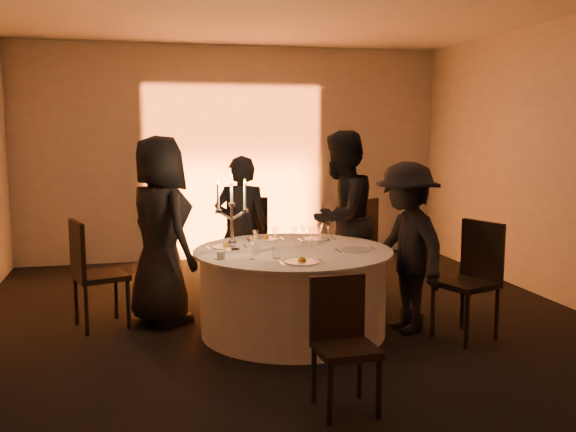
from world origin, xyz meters
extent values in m
plane|color=black|center=(0.00, 0.00, 0.00)|extent=(7.00, 7.00, 0.00)
plane|color=#A9A59D|center=(0.00, 3.50, 1.50)|extent=(7.00, 0.00, 7.00)
plane|color=#A9A59D|center=(0.00, -3.50, 1.50)|extent=(7.00, 0.00, 7.00)
cube|color=black|center=(0.00, 3.20, 0.05)|extent=(0.25, 0.12, 0.10)
cylinder|color=black|center=(0.00, 0.00, 0.01)|extent=(0.60, 0.60, 0.03)
cylinder|color=black|center=(0.00, 0.00, 0.38)|extent=(0.20, 0.20, 0.75)
cylinder|color=silver|center=(0.00, 0.00, 0.38)|extent=(1.68, 1.68, 0.75)
cylinder|color=silver|center=(0.00, 0.00, 0.76)|extent=(1.80, 1.80, 0.02)
cube|color=black|center=(-1.71, 0.56, 0.49)|extent=(0.56, 0.56, 0.05)
cube|color=black|center=(-1.91, 0.49, 0.77)|extent=(0.18, 0.44, 0.51)
cylinder|color=black|center=(-1.47, 0.43, 0.24)|extent=(0.04, 0.04, 0.48)
cylinder|color=black|center=(-1.59, 0.80, 0.24)|extent=(0.04, 0.04, 0.48)
cylinder|color=black|center=(-1.84, 0.32, 0.24)|extent=(0.04, 0.04, 0.48)
cylinder|color=black|center=(-1.96, 0.68, 0.24)|extent=(0.04, 0.04, 0.48)
cube|color=black|center=(-0.12, 1.84, 0.51)|extent=(0.50, 0.50, 0.05)
cube|color=black|center=(-0.14, 1.63, 0.81)|extent=(0.47, 0.07, 0.54)
cylinder|color=black|center=(0.09, 2.03, 0.25)|extent=(0.04, 0.04, 0.50)
cylinder|color=black|center=(-0.31, 2.06, 0.25)|extent=(0.04, 0.04, 0.50)
cylinder|color=black|center=(0.06, 1.63, 0.25)|extent=(0.04, 0.04, 0.50)
cylinder|color=black|center=(-0.34, 1.66, 0.25)|extent=(0.04, 0.04, 0.50)
cube|color=black|center=(0.98, 1.29, 0.51)|extent=(0.66, 0.66, 0.05)
cube|color=black|center=(1.11, 1.12, 0.80)|extent=(0.40, 0.32, 0.54)
cylinder|color=black|center=(1.02, 1.57, 0.25)|extent=(0.04, 0.04, 0.50)
cylinder|color=black|center=(0.70, 1.33, 0.25)|extent=(0.04, 0.04, 0.50)
cylinder|color=black|center=(1.26, 1.26, 0.25)|extent=(0.04, 0.04, 0.50)
cylinder|color=black|center=(0.94, 1.01, 0.25)|extent=(0.04, 0.04, 0.50)
cube|color=black|center=(1.44, -0.53, 0.50)|extent=(0.59, 0.59, 0.05)
cube|color=black|center=(1.63, -0.46, 0.78)|extent=(0.20, 0.44, 0.52)
cylinder|color=black|center=(1.19, -0.42, 0.24)|extent=(0.04, 0.04, 0.49)
cylinder|color=black|center=(1.32, -0.78, 0.24)|extent=(0.04, 0.04, 0.49)
cylinder|color=black|center=(1.55, -0.28, 0.24)|extent=(0.04, 0.04, 0.49)
cylinder|color=black|center=(1.69, -0.65, 0.24)|extent=(0.04, 0.04, 0.49)
cube|color=black|center=(-0.06, -1.69, 0.42)|extent=(0.40, 0.40, 0.05)
cube|color=black|center=(-0.07, -1.52, 0.66)|extent=(0.39, 0.05, 0.44)
cylinder|color=black|center=(-0.22, -1.86, 0.21)|extent=(0.04, 0.04, 0.41)
cylinder|color=black|center=(0.11, -1.85, 0.21)|extent=(0.04, 0.04, 0.41)
cylinder|color=black|center=(-0.23, -1.53, 0.21)|extent=(0.04, 0.04, 0.41)
cylinder|color=black|center=(0.10, -1.52, 0.21)|extent=(0.04, 0.04, 0.41)
imported|color=black|center=(-1.16, 0.58, 0.90)|extent=(0.90, 1.04, 1.79)
imported|color=black|center=(-0.29, 1.08, 0.79)|extent=(0.65, 0.51, 1.58)
imported|color=black|center=(0.70, 0.78, 0.92)|extent=(1.13, 1.11, 1.84)
imported|color=black|center=(1.02, -0.19, 0.78)|extent=(0.76, 1.10, 1.56)
cylinder|color=white|center=(-0.57, 0.22, 0.78)|extent=(0.27, 0.27, 0.01)
cube|color=silver|center=(-0.74, 0.22, 0.78)|extent=(0.01, 0.17, 0.01)
cube|color=silver|center=(-0.40, 0.22, 0.78)|extent=(0.02, 0.17, 0.01)
sphere|color=gold|center=(-0.57, 0.22, 0.82)|extent=(0.07, 0.07, 0.07)
cylinder|color=white|center=(-0.15, 0.56, 0.78)|extent=(0.27, 0.27, 0.01)
cube|color=silver|center=(-0.32, 0.56, 0.78)|extent=(0.02, 0.17, 0.01)
cube|color=silver|center=(0.02, 0.56, 0.78)|extent=(0.01, 0.17, 0.01)
sphere|color=gold|center=(-0.15, 0.56, 0.82)|extent=(0.07, 0.07, 0.07)
cylinder|color=white|center=(0.35, 0.45, 0.78)|extent=(0.25, 0.25, 0.01)
cube|color=silver|center=(0.18, 0.45, 0.78)|extent=(0.02, 0.17, 0.01)
cube|color=silver|center=(0.52, 0.45, 0.78)|extent=(0.01, 0.17, 0.01)
cylinder|color=white|center=(0.54, -0.18, 0.78)|extent=(0.26, 0.26, 0.01)
cube|color=silver|center=(0.37, -0.18, 0.78)|extent=(0.02, 0.17, 0.01)
cube|color=silver|center=(0.71, -0.18, 0.78)|extent=(0.01, 0.17, 0.01)
cylinder|color=white|center=(-0.07, -0.59, 0.78)|extent=(0.27, 0.27, 0.01)
cube|color=silver|center=(-0.24, -0.59, 0.78)|extent=(0.02, 0.17, 0.01)
cube|color=silver|center=(0.10, -0.59, 0.78)|extent=(0.01, 0.17, 0.01)
sphere|color=gold|center=(-0.07, -0.59, 0.82)|extent=(0.07, 0.07, 0.07)
cylinder|color=white|center=(-0.69, -0.26, 0.77)|extent=(0.11, 0.11, 0.01)
cylinder|color=white|center=(-0.69, -0.26, 0.81)|extent=(0.07, 0.07, 0.06)
cylinder|color=white|center=(-0.55, 0.04, 0.78)|extent=(0.14, 0.14, 0.02)
sphere|color=white|center=(-0.55, 0.04, 0.85)|extent=(0.08, 0.08, 0.08)
cylinder|color=white|center=(-0.55, 0.04, 0.99)|extent=(0.03, 0.03, 0.37)
cylinder|color=white|center=(-0.55, 0.04, 1.19)|extent=(0.06, 0.06, 0.03)
cylinder|color=white|center=(-0.55, 0.04, 1.31)|extent=(0.02, 0.02, 0.24)
cone|color=#FFAF2D|center=(-0.55, 0.04, 1.45)|extent=(0.02, 0.02, 0.04)
cylinder|color=white|center=(-0.61, 0.04, 1.10)|extent=(0.13, 0.02, 0.09)
cylinder|color=white|center=(-0.67, 0.04, 1.13)|extent=(0.06, 0.06, 0.03)
cylinder|color=white|center=(-0.67, 0.04, 1.26)|extent=(0.02, 0.02, 0.24)
cone|color=#FFAF2D|center=(-0.67, 0.04, 1.40)|extent=(0.02, 0.02, 0.04)
cylinder|color=white|center=(-0.49, 0.04, 1.10)|extent=(0.13, 0.02, 0.09)
cylinder|color=white|center=(-0.43, 0.04, 1.13)|extent=(0.06, 0.06, 0.03)
cylinder|color=white|center=(-0.43, 0.04, 1.26)|extent=(0.02, 0.02, 0.24)
cone|color=#FFAF2D|center=(-0.43, 0.04, 1.40)|extent=(0.02, 0.02, 0.04)
cylinder|color=white|center=(0.05, 0.15, 0.77)|extent=(0.06, 0.06, 0.01)
cylinder|color=white|center=(0.05, 0.15, 0.83)|extent=(0.01, 0.01, 0.10)
cone|color=white|center=(0.05, 0.15, 0.92)|extent=(0.07, 0.07, 0.09)
cylinder|color=white|center=(0.19, 0.05, 0.77)|extent=(0.06, 0.06, 0.01)
cylinder|color=white|center=(0.19, 0.05, 0.83)|extent=(0.01, 0.01, 0.10)
cone|color=white|center=(0.19, 0.05, 0.92)|extent=(0.07, 0.07, 0.09)
cylinder|color=white|center=(-0.34, -0.01, 0.77)|extent=(0.06, 0.06, 0.01)
cylinder|color=white|center=(-0.34, -0.01, 0.83)|extent=(0.01, 0.01, 0.10)
cone|color=white|center=(-0.34, -0.01, 0.92)|extent=(0.07, 0.07, 0.09)
cylinder|color=white|center=(-0.44, -0.34, 0.77)|extent=(0.06, 0.06, 0.01)
cylinder|color=white|center=(-0.44, -0.34, 0.83)|extent=(0.01, 0.01, 0.10)
cone|color=white|center=(-0.44, -0.34, 0.92)|extent=(0.07, 0.07, 0.09)
cylinder|color=white|center=(-0.14, 0.11, 0.77)|extent=(0.06, 0.06, 0.01)
cylinder|color=white|center=(-0.14, 0.11, 0.83)|extent=(0.01, 0.01, 0.10)
cone|color=white|center=(-0.14, 0.11, 0.92)|extent=(0.07, 0.07, 0.09)
cylinder|color=white|center=(0.34, 0.30, 0.77)|extent=(0.06, 0.06, 0.01)
cylinder|color=white|center=(0.34, 0.30, 0.83)|extent=(0.01, 0.01, 0.10)
cone|color=white|center=(0.34, 0.30, 0.92)|extent=(0.07, 0.07, 0.09)
cylinder|color=white|center=(0.15, 0.18, 0.77)|extent=(0.06, 0.06, 0.01)
cylinder|color=white|center=(0.15, 0.18, 0.83)|extent=(0.01, 0.01, 0.10)
cone|color=white|center=(0.15, 0.18, 0.92)|extent=(0.07, 0.07, 0.09)
cylinder|color=white|center=(0.30, 0.18, 0.77)|extent=(0.06, 0.06, 0.01)
cylinder|color=white|center=(0.30, 0.18, 0.83)|extent=(0.01, 0.01, 0.10)
cone|color=white|center=(0.30, 0.18, 0.92)|extent=(0.07, 0.07, 0.09)
cylinder|color=white|center=(0.44, 0.36, 0.77)|extent=(0.06, 0.06, 0.01)
cylinder|color=white|center=(0.44, 0.36, 0.83)|extent=(0.01, 0.01, 0.10)
cone|color=white|center=(0.44, 0.36, 0.92)|extent=(0.07, 0.07, 0.09)
cylinder|color=white|center=(-0.23, -0.34, 0.82)|extent=(0.07, 0.07, 0.09)
cylinder|color=white|center=(-0.37, -0.14, 0.82)|extent=(0.07, 0.07, 0.09)
camera|label=1|loc=(-1.37, -5.54, 1.87)|focal=40.00mm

